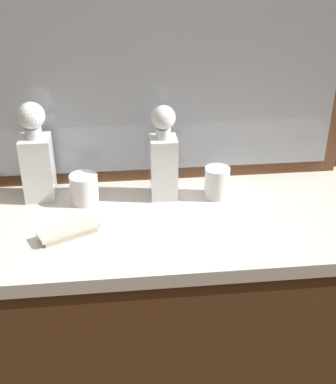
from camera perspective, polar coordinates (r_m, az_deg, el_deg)
The scene contains 7 objects.
dresser at distance 1.71m, azimuth 0.00°, elevation -15.57°, with size 1.38×0.51×0.89m.
dresser_mirror at distance 1.50m, azimuth -0.99°, elevation 14.64°, with size 1.13×0.03×0.76m.
crystal_decanter_front at distance 1.52m, azimuth -14.27°, elevation 3.33°, with size 0.09×0.09×0.29m.
crystal_decanter_rear at distance 1.48m, azimuth -0.57°, elevation 3.38°, with size 0.08×0.08×0.28m.
crystal_tumbler_far_right at distance 1.51m, azimuth -9.24°, elevation 0.23°, with size 0.08×0.08×0.09m.
crystal_tumbler_rear at distance 1.52m, azimuth 5.42°, elevation 0.92°, with size 0.07×0.07×0.09m.
silver_brush_right at distance 1.37m, azimuth -10.90°, elevation -4.34°, with size 0.17×0.11×0.02m.
Camera 1 is at (-0.13, -1.21, 1.65)m, focal length 48.21 mm.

